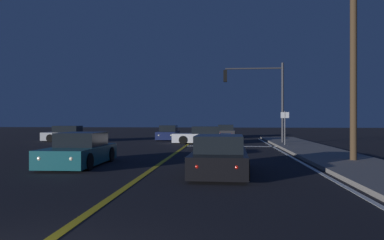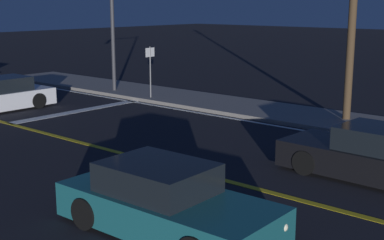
% 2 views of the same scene
% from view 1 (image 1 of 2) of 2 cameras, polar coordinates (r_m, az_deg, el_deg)
% --- Properties ---
extents(sidewalk_right, '(3.20, 41.57, 0.15)m').
position_cam_1_polar(sidewalk_right, '(15.84, 24.49, -6.45)').
color(sidewalk_right, gray).
rests_on(sidewalk_right, ground).
extents(lane_line_center, '(0.20, 39.26, 0.01)m').
position_cam_1_polar(lane_line_center, '(15.21, -5.11, -6.98)').
color(lane_line_center, gold).
rests_on(lane_line_center, ground).
extents(lane_line_edge_right, '(0.16, 39.26, 0.01)m').
position_cam_1_polar(lane_line_edge_right, '(15.34, 17.90, -6.92)').
color(lane_line_edge_right, white).
rests_on(lane_line_edge_right, ground).
extents(stop_bar, '(6.30, 0.50, 0.01)m').
position_cam_1_polar(stop_bar, '(24.97, 6.22, -4.21)').
color(stop_bar, white).
rests_on(stop_bar, ground).
extents(car_lead_oncoming_teal, '(2.03, 4.51, 1.34)m').
position_cam_1_polar(car_lead_oncoming_teal, '(15.26, -17.58, -4.78)').
color(car_lead_oncoming_teal, '#195960').
rests_on(car_lead_oncoming_teal, ground).
extents(car_mid_block_charcoal, '(1.93, 4.54, 1.34)m').
position_cam_1_polar(car_mid_block_charcoal, '(36.99, 5.47, -1.92)').
color(car_mid_block_charcoal, '#2D2D33').
rests_on(car_mid_block_charcoal, ground).
extents(car_parked_curb_black, '(2.01, 4.59, 1.34)m').
position_cam_1_polar(car_parked_curb_black, '(12.35, 4.46, -5.93)').
color(car_parked_curb_black, black).
rests_on(car_parked_curb_black, ground).
extents(car_side_waiting_white, '(4.64, 1.93, 1.34)m').
position_cam_1_polar(car_side_waiting_white, '(27.60, 1.82, -2.60)').
color(car_side_waiting_white, silver).
rests_on(car_side_waiting_white, ground).
extents(car_far_approaching_silver, '(4.64, 1.89, 1.34)m').
position_cam_1_polar(car_far_approaching_silver, '(31.96, -19.04, -2.24)').
color(car_far_approaching_silver, '#B2B5BA').
rests_on(car_far_approaching_silver, ground).
extents(car_following_oncoming_navy, '(1.94, 4.75, 1.34)m').
position_cam_1_polar(car_following_oncoming_navy, '(32.88, -3.83, -2.17)').
color(car_following_oncoming_navy, navy).
rests_on(car_following_oncoming_navy, ground).
extents(traffic_signal_near_right, '(4.54, 0.28, 6.16)m').
position_cam_1_polar(traffic_signal_near_right, '(27.44, 11.10, 4.80)').
color(traffic_signal_near_right, '#38383D').
rests_on(traffic_signal_near_right, ground).
extents(utility_pole_right, '(1.64, 0.28, 9.33)m').
position_cam_1_polar(utility_pole_right, '(16.87, 24.55, 10.31)').
color(utility_pole_right, '#4C3823').
rests_on(utility_pole_right, ground).
extents(street_sign_corner, '(0.56, 0.07, 2.42)m').
position_cam_1_polar(street_sign_corner, '(24.74, 14.72, -0.49)').
color(street_sign_corner, slate).
rests_on(street_sign_corner, ground).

